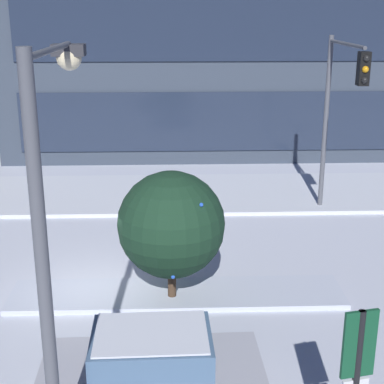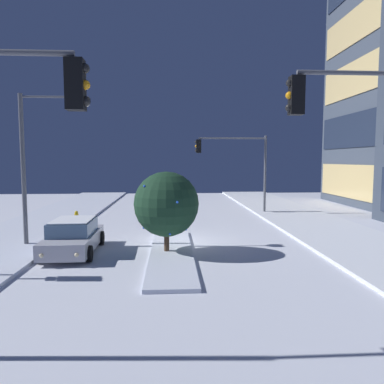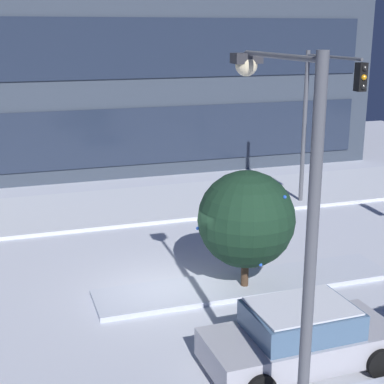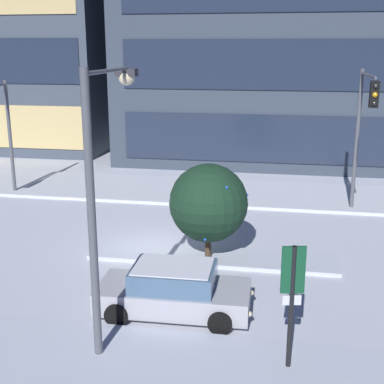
{
  "view_description": "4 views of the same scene",
  "coord_description": "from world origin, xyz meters",
  "px_view_note": "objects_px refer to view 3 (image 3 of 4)",
  "views": [
    {
      "loc": [
        2.19,
        -14.67,
        7.54
      ],
      "look_at": [
        2.77,
        1.71,
        2.3
      ],
      "focal_mm": 54.58,
      "sensor_mm": 36.0,
      "label": 1
    },
    {
      "loc": [
        17.32,
        -0.45,
        4.06
      ],
      "look_at": [
        3.58,
        0.37,
        2.82
      ],
      "focal_mm": 33.41,
      "sensor_mm": 36.0,
      "label": 2
    },
    {
      "loc": [
        -4.19,
        -14.98,
        7.36
      ],
      "look_at": [
        1.08,
        1.0,
        2.63
      ],
      "focal_mm": 54.29,
      "sensor_mm": 36.0,
      "label": 3
    },
    {
      "loc": [
        4.7,
        -18.25,
        7.48
      ],
      "look_at": [
        1.24,
        1.16,
        2.04
      ],
      "focal_mm": 49.4,
      "sensor_mm": 36.0,
      "label": 4
    }
  ],
  "objects_px": {
    "decorated_tree_median": "(246,219)",
    "street_lamp_arched": "(287,190)",
    "traffic_light_corner_far_right": "(325,104)",
    "car_near": "(300,337)"
  },
  "relations": [
    {
      "from": "traffic_light_corner_far_right",
      "to": "street_lamp_arched",
      "type": "relative_size",
      "value": 0.93
    },
    {
      "from": "decorated_tree_median",
      "to": "street_lamp_arched",
      "type": "bearing_deg",
      "value": -107.14
    },
    {
      "from": "traffic_light_corner_far_right",
      "to": "street_lamp_arched",
      "type": "height_order",
      "value": "street_lamp_arched"
    },
    {
      "from": "street_lamp_arched",
      "to": "decorated_tree_median",
      "type": "height_order",
      "value": "street_lamp_arched"
    },
    {
      "from": "car_near",
      "to": "decorated_tree_median",
      "type": "height_order",
      "value": "decorated_tree_median"
    },
    {
      "from": "car_near",
      "to": "decorated_tree_median",
      "type": "distance_m",
      "value": 4.33
    },
    {
      "from": "traffic_light_corner_far_right",
      "to": "decorated_tree_median",
      "type": "distance_m",
      "value": 8.49
    },
    {
      "from": "traffic_light_corner_far_right",
      "to": "decorated_tree_median",
      "type": "height_order",
      "value": "traffic_light_corner_far_right"
    },
    {
      "from": "decorated_tree_median",
      "to": "traffic_light_corner_far_right",
      "type": "bearing_deg",
      "value": 44.7
    },
    {
      "from": "street_lamp_arched",
      "to": "traffic_light_corner_far_right",
      "type": "bearing_deg",
      "value": -32.48
    }
  ]
}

